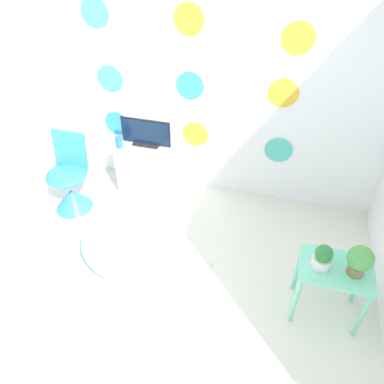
{
  "coord_description": "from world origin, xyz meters",
  "views": [
    {
      "loc": [
        0.86,
        -1.15,
        2.55
      ],
      "look_at": [
        0.28,
        0.94,
        0.75
      ],
      "focal_mm": 35.0,
      "sensor_mm": 36.0,
      "label": 1
    }
  ],
  "objects": [
    {
      "name": "chair",
      "position": [
        -1.05,
        1.27,
        0.26
      ],
      "size": [
        0.39,
        0.39,
        0.78
      ],
      "color": "#338CE0",
      "rests_on": "ground_plane"
    },
    {
      "name": "potted_plant_left",
      "position": [
        1.26,
        0.68,
        0.6
      ],
      "size": [
        0.13,
        0.13,
        0.19
      ],
      "color": "white",
      "rests_on": "side_table"
    },
    {
      "name": "tv_cabinet",
      "position": [
        -0.41,
        1.75,
        0.28
      ],
      "size": [
        0.57,
        0.36,
        0.55
      ],
      "color": "silver",
      "rests_on": "ground_plane"
    },
    {
      "name": "rug",
      "position": [
        -0.18,
        0.54,
        0.0
      ],
      "size": [
        1.32,
        0.76,
        0.01
      ],
      "color": "silver",
      "rests_on": "ground_plane"
    },
    {
      "name": "potted_plant_right",
      "position": [
        1.49,
        0.69,
        0.64
      ],
      "size": [
        0.17,
        0.17,
        0.24
      ],
      "color": "#8C6B4C",
      "rests_on": "side_table"
    },
    {
      "name": "ground_plane",
      "position": [
        0.0,
        0.0,
        0.0
      ],
      "size": [
        12.0,
        12.0,
        0.0
      ],
      "primitive_type": "plane",
      "color": "silver"
    },
    {
      "name": "wall_back_dotted",
      "position": [
        -0.0,
        1.98,
        1.3
      ],
      "size": [
        4.61,
        0.05,
        2.6
      ],
      "color": "white",
      "rests_on": "ground_plane"
    },
    {
      "name": "side_table",
      "position": [
        1.38,
        0.7,
        0.42
      ],
      "size": [
        0.5,
        0.35,
        0.51
      ],
      "color": "#72D8B7",
      "rests_on": "ground_plane"
    },
    {
      "name": "vase",
      "position": [
        -0.65,
        1.63,
        0.61
      ],
      "size": [
        0.07,
        0.07,
        0.13
      ],
      "color": "#2D72B7",
      "rests_on": "tv_cabinet"
    },
    {
      "name": "bathtub",
      "position": [
        -0.13,
        0.71,
        0.25
      ],
      "size": [
        0.92,
        0.68,
        0.5
      ],
      "color": "white",
      "rests_on": "ground_plane"
    },
    {
      "name": "tv",
      "position": [
        -0.41,
        1.75,
        0.67
      ],
      "size": [
        0.5,
        0.12,
        0.27
      ],
      "color": "black",
      "rests_on": "tv_cabinet"
    }
  ]
}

